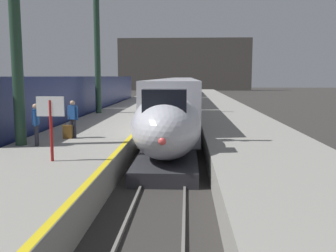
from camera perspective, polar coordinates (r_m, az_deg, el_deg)
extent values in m
cube|color=gray|center=(27.04, -7.49, 0.45)|extent=(4.80, 110.00, 1.05)
cube|color=gray|center=(26.79, 9.81, 0.34)|extent=(4.80, 110.00, 1.05)
cube|color=yellow|center=(26.66, -2.68, 1.56)|extent=(0.20, 107.80, 0.01)
cube|color=slate|center=(29.43, -0.17, 0.18)|extent=(0.08, 110.00, 0.12)
cube|color=slate|center=(29.39, 2.75, 0.16)|extent=(0.08, 110.00, 0.12)
cube|color=slate|center=(30.93, -15.33, 0.27)|extent=(0.08, 110.00, 0.12)
cube|color=slate|center=(30.50, -12.65, 0.25)|extent=(0.08, 110.00, 0.12)
ellipsoid|color=silver|center=(15.22, -0.20, 0.03)|extent=(2.78, 5.63, 2.56)
cube|color=#28282D|center=(15.23, -0.25, -5.93)|extent=(2.46, 4.78, 0.55)
cube|color=black|center=(13.86, -0.48, 3.73)|extent=(1.59, 1.00, 0.90)
sphere|color=#F24C4C|center=(12.55, -0.87, -2.28)|extent=(0.28, 0.28, 0.28)
cube|color=silver|center=(23.84, 0.93, 3.32)|extent=(2.90, 14.00, 3.05)
cube|color=black|center=(23.89, -2.48, 4.65)|extent=(0.04, 11.90, 0.80)
cube|color=black|center=(23.80, 4.37, 4.62)|extent=(0.04, 11.90, 0.80)
cube|color=silver|center=(23.96, 0.93, 0.28)|extent=(2.92, 13.30, 0.24)
cube|color=black|center=(19.62, 0.47, -2.87)|extent=(2.03, 2.20, 0.56)
cube|color=black|center=(28.47, 1.24, 0.37)|extent=(2.03, 2.20, 0.56)
cube|color=silver|center=(40.41, 1.75, 5.03)|extent=(2.90, 18.00, 3.05)
cube|color=black|center=(40.44, -0.27, 5.82)|extent=(0.04, 15.84, 0.80)
cube|color=black|center=(40.38, 3.78, 5.80)|extent=(0.04, 15.84, 0.80)
cube|color=black|center=(34.43, 1.53, 1.61)|extent=(2.03, 2.20, 0.56)
cube|color=black|center=(46.62, 1.89, 3.15)|extent=(2.03, 2.20, 0.56)
cube|color=silver|center=(58.99, 2.12, 5.81)|extent=(2.90, 18.00, 3.05)
cube|color=black|center=(59.01, 0.73, 6.35)|extent=(0.04, 15.84, 0.80)
cube|color=black|center=(58.98, 3.51, 6.33)|extent=(0.04, 15.84, 0.80)
cube|color=black|center=(52.96, 2.02, 3.67)|extent=(2.03, 2.20, 0.56)
cube|color=black|center=(65.18, 2.19, 4.39)|extent=(2.03, 2.20, 0.56)
cube|color=#141E4C|center=(24.73, -18.27, 3.27)|extent=(2.85, 18.00, 3.30)
cube|color=black|center=(25.24, -21.28, 4.35)|extent=(0.04, 15.30, 0.90)
cube|color=black|center=(24.24, -15.23, 4.49)|extent=(0.04, 15.30, 0.90)
cube|color=black|center=(19.74, -24.06, -3.52)|extent=(2.00, 2.00, 0.52)
cube|color=black|center=(30.33, -14.22, 0.54)|extent=(2.00, 2.00, 0.52)
cube|color=#141E4C|center=(42.59, -9.22, 5.17)|extent=(2.85, 18.00, 3.30)
cylinder|color=#1E3828|center=(16.41, -22.13, 15.42)|extent=(0.44, 0.44, 10.35)
cylinder|color=#1E3828|center=(29.21, -10.64, 12.09)|extent=(0.44, 0.44, 10.32)
cylinder|color=#23232D|center=(17.49, -13.88, -0.40)|extent=(0.13, 0.13, 0.85)
cylinder|color=#23232D|center=(17.60, -14.30, -0.36)|extent=(0.13, 0.13, 0.85)
cube|color=#1E478C|center=(17.46, -14.17, 2.01)|extent=(0.44, 0.35, 0.62)
cylinder|color=#1E478C|center=(17.32, -13.55, 1.82)|extent=(0.09, 0.09, 0.58)
cylinder|color=#1E478C|center=(17.62, -14.76, 1.88)|extent=(0.09, 0.09, 0.58)
sphere|color=tan|center=(17.43, -14.21, 3.39)|extent=(0.22, 0.22, 0.22)
cylinder|color=#23232D|center=(15.88, -19.24, -1.38)|extent=(0.13, 0.13, 0.85)
cylinder|color=#23232D|center=(16.05, -19.13, -1.29)|extent=(0.13, 0.13, 0.85)
cube|color=#1E478C|center=(15.88, -19.30, 1.29)|extent=(0.29, 0.42, 0.62)
cylinder|color=#1E478C|center=(15.65, -19.45, 1.01)|extent=(0.09, 0.09, 0.58)
cylinder|color=#1E478C|center=(16.11, -19.14, 1.20)|extent=(0.09, 0.09, 0.58)
sphere|color=tan|center=(15.84, -19.37, 2.80)|extent=(0.22, 0.22, 0.22)
cube|color=brown|center=(17.47, -14.88, -0.85)|extent=(0.40, 0.22, 0.60)
cylinder|color=#262628|center=(17.44, -15.25, 0.71)|extent=(0.02, 0.02, 0.36)
cylinder|color=#262628|center=(17.37, -14.62, 0.71)|extent=(0.02, 0.02, 0.36)
cube|color=#262628|center=(17.38, -14.95, 1.33)|extent=(0.22, 0.03, 0.02)
cylinder|color=maroon|center=(12.85, -17.19, -0.71)|extent=(0.10, 0.10, 2.00)
cube|color=white|center=(12.77, -17.32, 2.84)|extent=(0.90, 0.06, 0.64)
cube|color=#4C4742|center=(103.70, 2.48, 9.25)|extent=(36.00, 2.00, 14.00)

